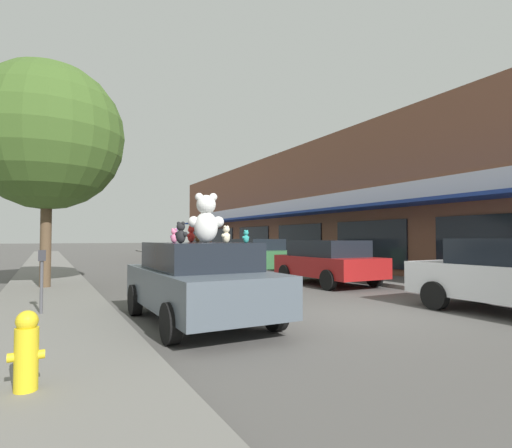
# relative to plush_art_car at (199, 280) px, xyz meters

# --- Properties ---
(ground_plane) EXTENTS (260.00, 260.00, 0.00)m
(ground_plane) POSITION_rel_plush_art_car_xyz_m (3.03, -0.77, -0.82)
(ground_plane) COLOR #514F4C
(sidewalk_near) EXTENTS (2.43, 90.00, 0.13)m
(sidewalk_near) POSITION_rel_plush_art_car_xyz_m (-2.55, -0.77, -0.75)
(sidewalk_near) COLOR slate
(sidewalk_near) RESTS_ON ground_plane
(sidewalk_far) EXTENTS (2.43, 90.00, 0.13)m
(sidewalk_far) POSITION_rel_plush_art_car_xyz_m (8.62, -0.77, -0.75)
(sidewalk_far) COLOR slate
(sidewalk_far) RESTS_ON ground_plane
(storefront_row) EXTENTS (12.54, 38.27, 6.84)m
(storefront_row) POSITION_rel_plush_art_car_xyz_m (15.33, 11.08, 2.60)
(storefront_row) COLOR brown
(storefront_row) RESTS_ON ground_plane
(plush_art_car) EXTENTS (2.12, 4.30, 1.56)m
(plush_art_car) POSITION_rel_plush_art_car_xyz_m (0.00, 0.00, 0.00)
(plush_art_car) COLOR #4C5660
(plush_art_car) RESTS_ON ground_plane
(teddy_bear_giant) EXTENTS (0.75, 0.54, 0.99)m
(teddy_bear_giant) POSITION_rel_plush_art_car_xyz_m (0.17, 0.06, 1.21)
(teddy_bear_giant) COLOR white
(teddy_bear_giant) RESTS_ON plush_art_car
(teddy_bear_pink) EXTENTS (0.15, 0.20, 0.26)m
(teddy_bear_pink) POSITION_rel_plush_art_car_xyz_m (-0.62, -0.42, 0.86)
(teddy_bear_pink) COLOR pink
(teddy_bear_pink) RESTS_ON plush_art_car
(teddy_bear_brown) EXTENTS (0.18, 0.19, 0.27)m
(teddy_bear_brown) POSITION_rel_plush_art_car_xyz_m (0.21, 0.69, 0.87)
(teddy_bear_brown) COLOR olive
(teddy_bear_brown) RESTS_ON plush_art_car
(teddy_bear_purple) EXTENTS (0.18, 0.19, 0.27)m
(teddy_bear_purple) POSITION_rel_plush_art_car_xyz_m (-0.49, 0.01, 0.87)
(teddy_bear_purple) COLOR purple
(teddy_bear_purple) RESTS_ON plush_art_car
(teddy_bear_teal) EXTENTS (0.18, 0.13, 0.23)m
(teddy_bear_teal) POSITION_rel_plush_art_car_xyz_m (0.52, -1.03, 0.85)
(teddy_bear_teal) COLOR teal
(teddy_bear_teal) RESTS_ON plush_art_car
(teddy_bear_black) EXTENTS (0.22, 0.27, 0.36)m
(teddy_bear_black) POSITION_rel_plush_art_car_xyz_m (-0.67, -0.99, 0.91)
(teddy_bear_black) COLOR black
(teddy_bear_black) RESTS_ON plush_art_car
(teddy_bear_red) EXTENTS (0.24, 0.22, 0.34)m
(teddy_bear_red) POSITION_rel_plush_art_car_xyz_m (0.01, 0.52, 0.90)
(teddy_bear_red) COLOR red
(teddy_bear_red) RESTS_ON plush_art_car
(teddy_bear_cream) EXTENTS (0.23, 0.19, 0.32)m
(teddy_bear_cream) POSITION_rel_plush_art_car_xyz_m (0.23, -0.80, 0.89)
(teddy_bear_cream) COLOR beige
(teddy_bear_cream) RESTS_ON plush_art_car
(parked_car_far_center) EXTENTS (2.15, 4.07, 1.56)m
(parked_car_far_center) POSITION_rel_plush_art_car_xyz_m (6.18, 3.87, 0.02)
(parked_car_far_center) COLOR maroon
(parked_car_far_center) RESTS_ON ground_plane
(parked_car_far_right) EXTENTS (2.10, 4.78, 1.60)m
(parked_car_far_right) POSITION_rel_plush_art_car_xyz_m (6.18, 9.22, 0.02)
(parked_car_far_right) COLOR #336B3D
(parked_car_far_right) RESTS_ON ground_plane
(street_tree) EXTENTS (4.62, 4.62, 7.01)m
(street_tree) POSITION_rel_plush_art_car_xyz_m (-2.66, 6.56, 4.01)
(street_tree) COLOR brown
(street_tree) RESTS_ON sidewalk_near
(fire_hydrant) EXTENTS (0.33, 0.22, 0.79)m
(fire_hydrant) POSITION_rel_plush_art_car_xyz_m (-2.82, -2.84, -0.29)
(fire_hydrant) COLOR yellow
(fire_hydrant) RESTS_ON sidewalk_near
(parking_meter) EXTENTS (0.14, 0.10, 1.27)m
(parking_meter) POSITION_rel_plush_art_car_xyz_m (-2.72, 1.68, 0.12)
(parking_meter) COLOR #4C4C51
(parking_meter) RESTS_ON sidewalk_near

